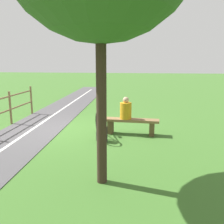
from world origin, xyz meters
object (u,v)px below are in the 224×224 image
person_seated (126,110)px  bicycle (100,125)px  bench (131,124)px  backpack (102,134)px

person_seated → bicycle: 0.96m
bench → person_seated: person_seated is taller
backpack → bench: bearing=-133.9°
bicycle → bench: bearing=91.9°
backpack → bicycle: bearing=-74.7°
bench → bicycle: (0.94, 0.37, 0.01)m
bench → person_seated: 0.48m
person_seated → backpack: size_ratio=1.57×
person_seated → backpack: bearing=56.1°
bench → backpack: bearing=49.0°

